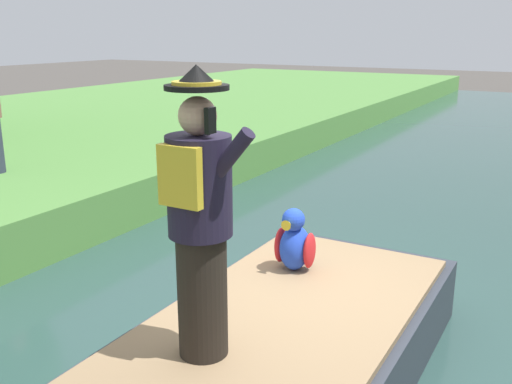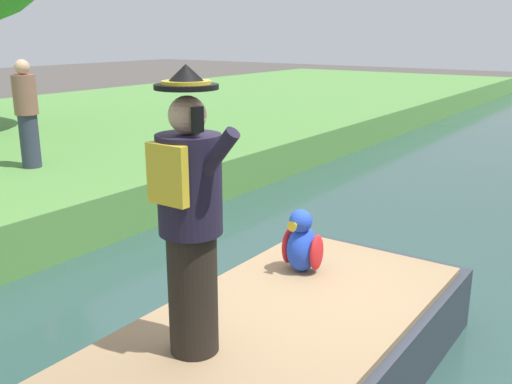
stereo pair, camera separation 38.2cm
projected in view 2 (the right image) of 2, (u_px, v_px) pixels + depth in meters
ground_plane at (321, 360)px, 4.98m from camera, size 80.00×80.00×0.00m
canal_water at (321, 355)px, 4.96m from camera, size 6.90×48.00×0.10m
boat at (260, 369)px, 4.13m from camera, size 1.82×4.21×0.61m
person_pirate at (190, 217)px, 3.56m from camera, size 0.61×0.42×1.85m
parrot_plush at (302, 245)px, 5.00m from camera, size 0.36×0.35×0.57m
person_bystander at (27, 114)px, 8.52m from camera, size 0.34×0.34×1.60m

